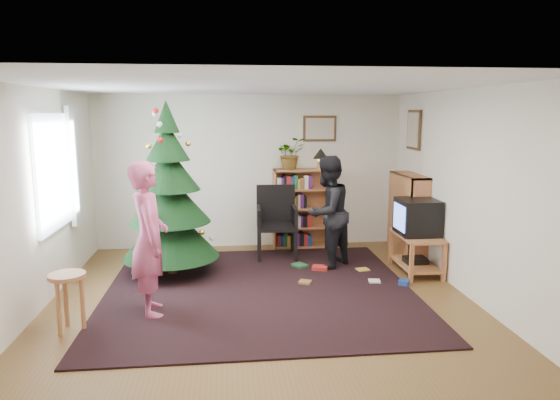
{
  "coord_description": "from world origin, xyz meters",
  "views": [
    {
      "loc": [
        -0.39,
        -5.66,
        2.21
      ],
      "look_at": [
        0.29,
        0.62,
        1.1
      ],
      "focal_mm": 32.0,
      "sensor_mm": 36.0,
      "label": 1
    }
  ],
  "objects": [
    {
      "name": "floor_clutter",
      "position": [
        1.17,
        0.72,
        0.04
      ],
      "size": [
        1.46,
        1.1,
        0.08
      ],
      "color": "#A51E19",
      "rests_on": "rug"
    },
    {
      "name": "person_standing",
      "position": [
        -1.24,
        -0.27,
        0.85
      ],
      "size": [
        0.53,
        0.7,
        1.71
      ],
      "primitive_type": "imported",
      "rotation": [
        0.0,
        0.0,
        1.79
      ],
      "color": "#BF4C76",
      "rests_on": "rug"
    },
    {
      "name": "person_by_chair",
      "position": [
        1.03,
        1.17,
        0.81
      ],
      "size": [
        0.99,
        0.98,
        1.62
      ],
      "primitive_type": "imported",
      "rotation": [
        0.0,
        0.0,
        3.9
      ],
      "color": "black",
      "rests_on": "rug"
    },
    {
      "name": "curtain",
      "position": [
        -2.43,
        1.3,
        1.5
      ],
      "size": [
        0.06,
        0.35,
        1.6
      ],
      "primitive_type": "cube",
      "color": "silver",
      "rests_on": "wall_left"
    },
    {
      "name": "table_lamp",
      "position": [
        1.15,
        2.34,
        1.53
      ],
      "size": [
        0.25,
        0.25,
        0.34
      ],
      "color": "#A57F33",
      "rests_on": "bookshelf_back"
    },
    {
      "name": "christmas_tree",
      "position": [
        -1.16,
        1.09,
        0.99
      ],
      "size": [
        1.31,
        1.31,
        2.37
      ],
      "rotation": [
        0.0,
        0.0,
        0.21
      ],
      "color": "#3F2816",
      "rests_on": "rug"
    },
    {
      "name": "armchair",
      "position": [
        0.36,
        1.86,
        0.6
      ],
      "size": [
        0.63,
        0.63,
        1.1
      ],
      "rotation": [
        0.0,
        0.0,
        -0.05
      ],
      "color": "black",
      "rests_on": "rug"
    },
    {
      "name": "rug",
      "position": [
        0.0,
        0.3,
        0.01
      ],
      "size": [
        3.8,
        3.6,
        0.02
      ],
      "primitive_type": "cube",
      "color": "black",
      "rests_on": "floor"
    },
    {
      "name": "floor",
      "position": [
        0.0,
        0.0,
        0.0
      ],
      "size": [
        5.0,
        5.0,
        0.0
      ],
      "primitive_type": "plane",
      "color": "brown",
      "rests_on": "ground"
    },
    {
      "name": "crt_tv",
      "position": [
        2.22,
        0.81,
        0.79
      ],
      "size": [
        0.52,
        0.56,
        0.49
      ],
      "color": "black",
      "rests_on": "tv_stand"
    },
    {
      "name": "wall_front",
      "position": [
        0.0,
        -2.5,
        1.25
      ],
      "size": [
        5.0,
        0.02,
        2.5
      ],
      "primitive_type": "cube",
      "color": "silver",
      "rests_on": "floor"
    },
    {
      "name": "window_pane",
      "position": [
        -2.47,
        0.6,
        1.5
      ],
      "size": [
        0.04,
        1.2,
        1.4
      ],
      "primitive_type": "cube",
      "color": "silver",
      "rests_on": "wall_left"
    },
    {
      "name": "potted_plant",
      "position": [
        0.65,
        2.34,
        1.56
      ],
      "size": [
        0.57,
        0.53,
        0.52
      ],
      "primitive_type": "imported",
      "rotation": [
        0.0,
        0.0,
        0.33
      ],
      "color": "gray",
      "rests_on": "bookshelf_back"
    },
    {
      "name": "ceiling",
      "position": [
        0.0,
        0.0,
        2.5
      ],
      "size": [
        5.0,
        5.0,
        0.0
      ],
      "primitive_type": "plane",
      "rotation": [
        3.14,
        0.0,
        0.0
      ],
      "color": "white",
      "rests_on": "wall_back"
    },
    {
      "name": "wall_back",
      "position": [
        0.0,
        2.5,
        1.25
      ],
      "size": [
        5.0,
        0.02,
        2.5
      ],
      "primitive_type": "cube",
      "color": "silver",
      "rests_on": "floor"
    },
    {
      "name": "bookshelf_back",
      "position": [
        0.85,
        2.34,
        0.66
      ],
      "size": [
        0.95,
        0.3,
        1.3
      ],
      "color": "#B76841",
      "rests_on": "floor"
    },
    {
      "name": "picture_right",
      "position": [
        2.48,
        1.75,
        1.95
      ],
      "size": [
        0.03,
        0.5,
        0.6
      ],
      "color": "#4C3319",
      "rests_on": "wall_right"
    },
    {
      "name": "bookshelf_right",
      "position": [
        2.34,
        1.49,
        0.66
      ],
      "size": [
        0.3,
        0.95,
        1.3
      ],
      "rotation": [
        0.0,
        0.0,
        1.57
      ],
      "color": "#B76841",
      "rests_on": "floor"
    },
    {
      "name": "wall_right",
      "position": [
        2.5,
        0.0,
        1.25
      ],
      "size": [
        0.02,
        5.0,
        2.5
      ],
      "primitive_type": "cube",
      "color": "silver",
      "rests_on": "floor"
    },
    {
      "name": "wall_left",
      "position": [
        -2.5,
        0.0,
        1.25
      ],
      "size": [
        0.02,
        5.0,
        2.5
      ],
      "primitive_type": "cube",
      "color": "silver",
      "rests_on": "floor"
    },
    {
      "name": "stool",
      "position": [
        -2.01,
        -0.64,
        0.47
      ],
      "size": [
        0.37,
        0.37,
        0.61
      ],
      "color": "#B76841",
      "rests_on": "floor"
    },
    {
      "name": "picture_back",
      "position": [
        1.15,
        2.48,
        1.95
      ],
      "size": [
        0.55,
        0.03,
        0.42
      ],
      "color": "#4C3319",
      "rests_on": "wall_back"
    },
    {
      "name": "tv_stand",
      "position": [
        2.22,
        0.81,
        0.33
      ],
      "size": [
        0.5,
        0.91,
        0.55
      ],
      "color": "#B76841",
      "rests_on": "floor"
    }
  ]
}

